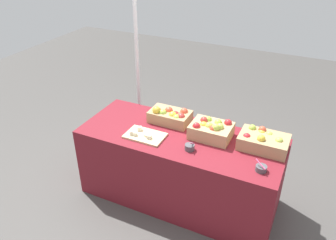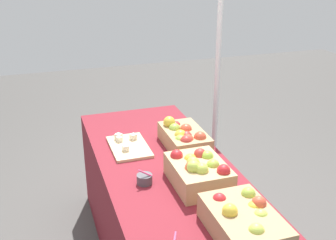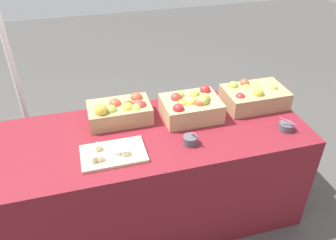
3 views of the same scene
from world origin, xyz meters
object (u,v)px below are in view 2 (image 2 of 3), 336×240
tent_pole (218,64)px  apple_crate_right (184,137)px  cutting_board_front (128,146)px  apple_crate_middle (198,171)px  apple_crate_left (244,221)px  sample_bowl_mid (145,179)px

tent_pole → apple_crate_right: bearing=-38.4°
apple_crate_right → cutting_board_front: apple_crate_right is taller
cutting_board_front → apple_crate_middle: bearing=25.2°
apple_crate_left → apple_crate_right: bearing=177.0°
cutting_board_front → tent_pole: tent_pole is taller
tent_pole → apple_crate_left: bearing=-20.0°
apple_crate_right → tent_pole: (-0.66, 0.53, 0.27)m
sample_bowl_mid → apple_crate_right: bearing=134.6°
sample_bowl_mid → cutting_board_front: bearing=178.0°
apple_crate_middle → sample_bowl_mid: apple_crate_middle is taller
apple_crate_right → cutting_board_front: 0.36m
tent_pole → cutting_board_front: bearing=-57.2°
apple_crate_left → apple_crate_middle: 0.47m
apple_crate_middle → tent_pole: bearing=151.4°
tent_pole → apple_crate_middle: bearing=-28.6°
apple_crate_middle → apple_crate_right: size_ratio=0.93×
apple_crate_right → sample_bowl_mid: bearing=-45.4°
apple_crate_right → sample_bowl_mid: size_ratio=3.97×
apple_crate_left → tent_pole: size_ratio=0.19×
cutting_board_front → sample_bowl_mid: (0.46, -0.02, 0.01)m
apple_crate_left → apple_crate_right: (-0.91, 0.05, 0.00)m
apple_crate_right → tent_pole: tent_pole is taller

